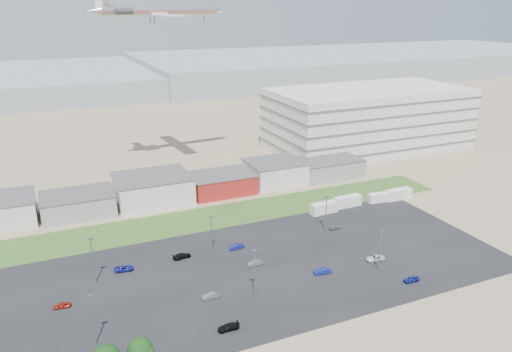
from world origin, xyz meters
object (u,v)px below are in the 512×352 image
parked_car_4 (211,296)px  parked_car_8 (335,227)px  parked_car_5 (62,305)px  parked_car_6 (182,256)px  parked_car_2 (411,279)px  box_trailer_a (324,208)px  parked_car_7 (255,263)px  airliner (161,11)px  parked_car_11 (237,246)px  parked_car_0 (375,258)px  parked_car_3 (228,327)px  parked_car_1 (322,271)px  parked_car_9 (124,268)px

parked_car_4 → parked_car_8: (41.47, 18.36, -0.03)m
parked_car_5 → parked_car_6: (27.59, 10.29, 0.07)m
parked_car_2 → parked_car_6: parked_car_6 is taller
box_trailer_a → parked_car_6: bearing=-171.1°
parked_car_5 → parked_car_2: bearing=81.1°
parked_car_7 → parked_car_4: bearing=-58.2°
parked_car_5 → parked_car_6: bearing=117.7°
airliner → parked_car_11: size_ratio=12.48×
parked_car_5 → parked_car_0: bearing=89.6°
parked_car_0 → parked_car_3: bearing=-69.8°
airliner → parked_car_1: size_ratio=12.06×
parked_car_3 → parked_car_8: (42.00, 29.67, -0.01)m
parked_car_7 → parked_car_11: parked_car_11 is taller
parked_car_8 → parked_car_11: size_ratio=0.91×
parked_car_1 → box_trailer_a: bearing=156.1°
parked_car_11 → parked_car_9: bearing=81.8°
parked_car_4 → parked_car_6: size_ratio=0.86×
parked_car_2 → airliner: bearing=-160.7°
parked_car_6 → parked_car_0: bearing=-123.3°
parked_car_4 → parked_car_2: bearing=72.9°
parked_car_2 → parked_car_9: size_ratio=0.83×
box_trailer_a → parked_car_4: box_trailer_a is taller
box_trailer_a → parked_car_2: box_trailer_a is taller
parked_car_0 → box_trailer_a: bearing=178.1°
parked_car_3 → parked_car_4: 11.32m
parked_car_8 → parked_car_9: (-55.99, 0.31, 0.00)m
parked_car_6 → parked_car_9: size_ratio=1.02×
parked_car_11 → parked_car_1: bearing=-153.1°
parked_car_0 → parked_car_7: bearing=-103.7°
parked_car_0 → parked_car_4: parked_car_0 is taller
parked_car_0 → parked_car_1: bearing=-83.8°
parked_car_9 → parked_car_11: (27.58, -0.32, 0.04)m
parked_car_2 → parked_car_3: 42.62m
parked_car_0 → parked_car_4: (-40.74, 0.49, -0.01)m
parked_car_2 → parked_car_0: bearing=-169.6°
parked_car_2 → parked_car_3: (-42.62, 0.23, -0.01)m
box_trailer_a → parked_car_2: 40.70m
parked_car_2 → parked_car_4: size_ratio=0.95×
box_trailer_a → parked_car_9: bearing=-173.5°
parked_car_4 → parked_car_5: bearing=-109.0°
box_trailer_a → parked_car_0: box_trailer_a is taller
box_trailer_a → parked_car_6: box_trailer_a is taller
parked_car_8 → parked_car_11: (-28.41, -0.01, 0.04)m
parked_car_0 → parked_car_4: 40.74m
airliner → parked_car_8: airliner is taller
parked_car_2 → parked_car_8: bearing=-175.4°
parked_car_0 → parked_car_11: (-27.68, 18.85, 0.00)m
parked_car_0 → parked_car_5: parked_car_0 is taller
airliner → parked_car_6: 88.47m
parked_car_3 → parked_car_8: 51.42m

